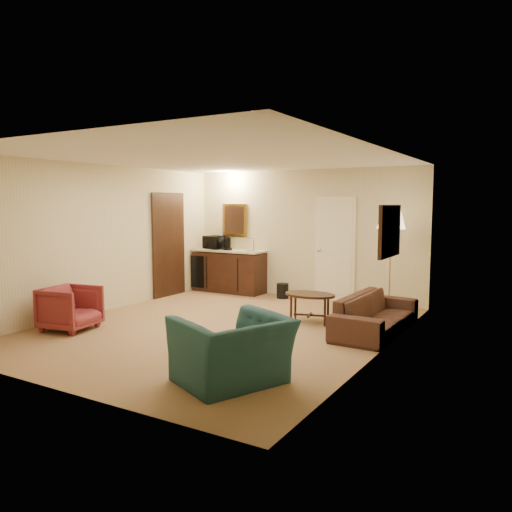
{
  "coord_description": "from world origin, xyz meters",
  "views": [
    {
      "loc": [
        4.3,
        -6.25,
        1.91
      ],
      "look_at": [
        0.34,
        0.5,
        1.09
      ],
      "focal_mm": 35.0,
      "sensor_mm": 36.0,
      "label": 1
    }
  ],
  "objects": [
    {
      "name": "microwave",
      "position": [
        -2.03,
        2.75,
        1.1
      ],
      "size": [
        0.58,
        0.42,
        0.35
      ],
      "primitive_type": "imported",
      "rotation": [
        0.0,
        0.0,
        -0.27
      ],
      "color": "black",
      "rests_on": "wetbar_cabinet"
    },
    {
      "name": "rose_chair_near",
      "position": [
        -1.9,
        -1.26,
        0.37
      ],
      "size": [
        0.79,
        0.82,
        0.74
      ],
      "primitive_type": "imported",
      "rotation": [
        0.0,
        0.0,
        1.74
      ],
      "color": "maroon",
      "rests_on": "ground"
    },
    {
      "name": "teal_armchair",
      "position": [
        1.47,
        -1.93,
        0.48
      ],
      "size": [
        1.11,
        1.3,
        0.97
      ],
      "primitive_type": "imported",
      "rotation": [
        0.0,
        0.0,
        -1.99
      ],
      "color": "#1D464A",
      "rests_on": "ground"
    },
    {
      "name": "sofa",
      "position": [
        2.15,
        0.93,
        0.38
      ],
      "size": [
        0.63,
        1.96,
        0.76
      ],
      "primitive_type": "imported",
      "rotation": [
        0.0,
        0.0,
        1.54
      ],
      "color": "black",
      "rests_on": "ground"
    },
    {
      "name": "coffee_maker",
      "position": [
        -1.64,
        2.64,
        1.06
      ],
      "size": [
        0.18,
        0.18,
        0.28
      ],
      "primitive_type": "cylinder",
      "rotation": [
        0.0,
        0.0,
        -0.29
      ],
      "color": "black",
      "rests_on": "wetbar_cabinet"
    },
    {
      "name": "room_walls",
      "position": [
        -0.1,
        0.77,
        1.72
      ],
      "size": [
        5.02,
        6.01,
        2.61
      ],
      "color": "beige",
      "rests_on": "ground"
    },
    {
      "name": "floor_lamp",
      "position": [
        1.94,
        2.4,
        0.91
      ],
      "size": [
        0.63,
        0.63,
        1.82
      ],
      "primitive_type": "cube",
      "rotation": [
        0.0,
        0.0,
        0.38
      ],
      "color": "#BB923E",
      "rests_on": "ground"
    },
    {
      "name": "ground",
      "position": [
        0.0,
        0.0,
        0.0
      ],
      "size": [
        6.0,
        6.0,
        0.0
      ],
      "primitive_type": "plane",
      "color": "#9B784F",
      "rests_on": "ground"
    },
    {
      "name": "wetbar_cabinet",
      "position": [
        -1.65,
        2.72,
        0.46
      ],
      "size": [
        1.64,
        0.58,
        0.92
      ],
      "primitive_type": "cube",
      "color": "#341B10",
      "rests_on": "ground"
    },
    {
      "name": "coffee_table",
      "position": [
        1.05,
        1.0,
        0.24
      ],
      "size": [
        0.94,
        0.75,
        0.48
      ],
      "primitive_type": "cube",
      "rotation": [
        0.0,
        0.0,
        0.24
      ],
      "color": "black",
      "rests_on": "ground"
    },
    {
      "name": "waste_bin",
      "position": [
        -0.3,
        2.65,
        0.15
      ],
      "size": [
        0.31,
        0.31,
        0.3
      ],
      "primitive_type": "cylinder",
      "rotation": [
        0.0,
        0.0,
        0.35
      ],
      "color": "black",
      "rests_on": "ground"
    }
  ]
}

